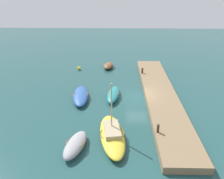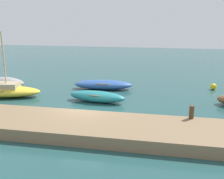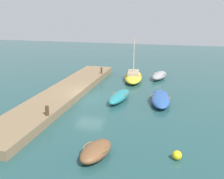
# 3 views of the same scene
# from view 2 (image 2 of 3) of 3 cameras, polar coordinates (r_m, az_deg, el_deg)

# --- Properties ---
(ground_plane) EXTENTS (84.00, 84.00, 0.00)m
(ground_plane) POSITION_cam_2_polar(r_m,az_deg,el_deg) (16.46, -5.63, -5.54)
(ground_plane) COLOR #234C4C
(dock_platform) EXTENTS (22.62, 3.46, 0.62)m
(dock_platform) POSITION_cam_2_polar(r_m,az_deg,el_deg) (14.16, -8.55, -7.76)
(dock_platform) COLOR #846B4C
(dock_platform) RESTS_ON ground_plane
(rowboat_grey) EXTENTS (3.74, 2.09, 0.83)m
(rowboat_grey) POSITION_cam_2_polar(r_m,az_deg,el_deg) (24.94, -21.70, 1.53)
(rowboat_grey) COLOR #939399
(rowboat_grey) RESTS_ON ground_plane
(rowboat_teal) EXTENTS (4.28, 1.76, 0.79)m
(rowboat_teal) POSITION_cam_2_polar(r_m,az_deg,el_deg) (18.93, -3.28, -1.49)
(rowboat_teal) COLOR teal
(rowboat_teal) RESTS_ON ground_plane
(motorboat_blue) EXTENTS (5.06, 2.15, 0.76)m
(motorboat_blue) POSITION_cam_2_polar(r_m,az_deg,el_deg) (22.41, -1.89, 1.08)
(motorboat_blue) COLOR #2D569E
(motorboat_blue) RESTS_ON ground_plane
(sailboat_yellow) EXTENTS (6.25, 2.81, 4.91)m
(sailboat_yellow) POSITION_cam_2_polar(r_m,az_deg,el_deg) (21.92, -22.73, -0.18)
(sailboat_yellow) COLOR gold
(sailboat_yellow) RESTS_ON ground_plane
(mooring_post_mid_west) EXTENTS (0.25, 0.25, 0.70)m
(mooring_post_mid_west) POSITION_cam_2_polar(r_m,az_deg,el_deg) (14.64, 16.80, -4.70)
(mooring_post_mid_west) COLOR #47331E
(mooring_post_mid_west) RESTS_ON dock_platform
(marker_buoy) EXTENTS (0.52, 0.52, 0.52)m
(marker_buoy) POSITION_cam_2_polar(r_m,az_deg,el_deg) (23.85, 21.05, 0.61)
(marker_buoy) COLOR yellow
(marker_buoy) RESTS_ON ground_plane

